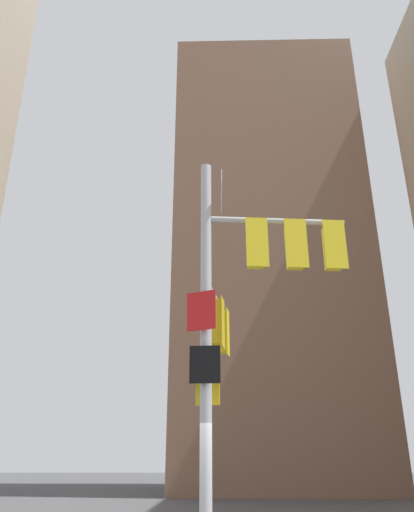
# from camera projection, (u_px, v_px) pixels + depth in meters

# --- Properties ---
(building_mid_block) EXTENTS (12.24, 12.24, 29.46)m
(building_mid_block) POSITION_uv_depth(u_px,v_px,m) (265.00, 264.00, 35.35)
(building_mid_block) COLOR brown
(building_mid_block) RESTS_ON ground
(signal_pole_assembly) EXTENTS (3.49, 3.14, 8.15)m
(signal_pole_assembly) POSITION_uv_depth(u_px,v_px,m) (238.00, 309.00, 10.59)
(signal_pole_assembly) COLOR #B2B2B5
(signal_pole_assembly) RESTS_ON ground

